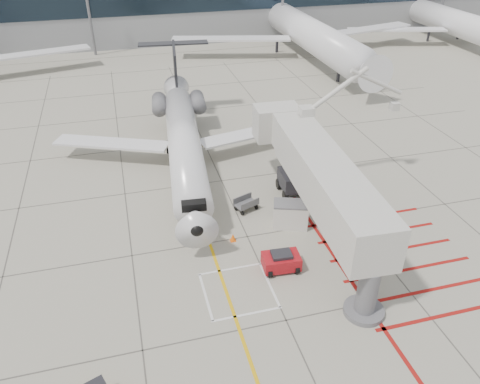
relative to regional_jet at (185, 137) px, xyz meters
name	(u,v)px	position (x,y,z in m)	size (l,w,h in m)	color
ground_plane	(265,274)	(2.72, -13.05, -3.91)	(260.00, 260.00, 0.00)	#9B9786
regional_jet	(185,137)	(0.00, 0.00, 0.00)	(23.67, 29.85, 7.82)	silver
jet_bridge	(327,191)	(7.61, -10.78, 0.11)	(9.52, 20.09, 8.04)	beige
pushback_tug	(281,261)	(3.87, -12.86, -3.23)	(2.35, 1.47, 1.37)	#A81018
baggage_cart	(246,204)	(3.56, -5.77, -3.37)	(1.70, 1.08, 1.08)	#525357
ground_power_unit	(290,214)	(6.07, -8.56, -2.94)	(2.44, 1.43, 1.93)	silver
cone_nose	(233,237)	(1.63, -9.22, -3.63)	(0.41, 0.41, 0.57)	#FF620D
cone_side	(285,214)	(6.10, -7.44, -3.67)	(0.34, 0.34, 0.48)	#DA450B
bg_aircraft_c	(304,10)	(23.24, 32.95, 2.59)	(38.99, 43.32, 13.00)	silver
bg_aircraft_d	(458,6)	(49.56, 32.95, 1.93)	(35.03, 38.93, 11.68)	silver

